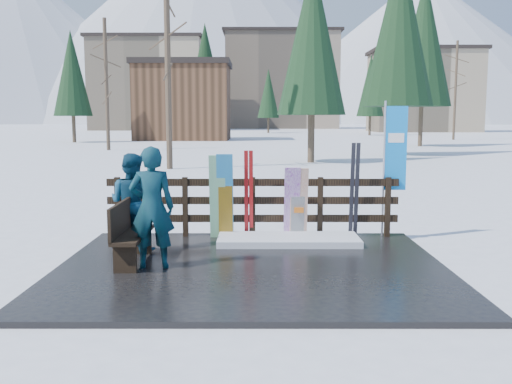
{
  "coord_description": "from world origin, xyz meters",
  "views": [
    {
      "loc": [
        0.07,
        -8.64,
        2.35
      ],
      "look_at": [
        0.06,
        1.0,
        1.1
      ],
      "focal_mm": 40.0,
      "sensor_mm": 36.0,
      "label": 1
    }
  ],
  "objects_px": {
    "person_back": "(132,202)",
    "person_front": "(152,207)",
    "snowboard_1": "(217,197)",
    "rental_flag": "(393,153)",
    "snowboard_3": "(292,203)",
    "snowboard_0": "(225,196)",
    "snowboard_2": "(225,201)",
    "snowboard_4": "(298,204)",
    "snowboard_5": "(299,203)",
    "bench": "(128,231)"
  },
  "relations": [
    {
      "from": "snowboard_2",
      "to": "person_front",
      "type": "relative_size",
      "value": 0.79
    },
    {
      "from": "snowboard_4",
      "to": "snowboard_5",
      "type": "distance_m",
      "value": 0.02
    },
    {
      "from": "snowboard_3",
      "to": "rental_flag",
      "type": "distance_m",
      "value": 2.16
    },
    {
      "from": "snowboard_0",
      "to": "person_back",
      "type": "xyz_separation_m",
      "value": [
        -1.54,
        -1.0,
        0.03
      ]
    },
    {
      "from": "snowboard_0",
      "to": "rental_flag",
      "type": "xyz_separation_m",
      "value": [
        3.2,
        0.27,
        0.8
      ]
    },
    {
      "from": "rental_flag",
      "to": "person_front",
      "type": "height_order",
      "value": "rental_flag"
    },
    {
      "from": "snowboard_4",
      "to": "snowboard_5",
      "type": "height_order",
      "value": "snowboard_5"
    },
    {
      "from": "snowboard_2",
      "to": "snowboard_0",
      "type": "bearing_deg",
      "value": 180.0
    },
    {
      "from": "rental_flag",
      "to": "snowboard_0",
      "type": "bearing_deg",
      "value": -175.18
    },
    {
      "from": "snowboard_1",
      "to": "snowboard_2",
      "type": "relative_size",
      "value": 1.1
    },
    {
      "from": "snowboard_5",
      "to": "rental_flag",
      "type": "bearing_deg",
      "value": 8.49
    },
    {
      "from": "snowboard_0",
      "to": "rental_flag",
      "type": "distance_m",
      "value": 3.31
    },
    {
      "from": "snowboard_1",
      "to": "bench",
      "type": "bearing_deg",
      "value": -125.11
    },
    {
      "from": "snowboard_1",
      "to": "snowboard_4",
      "type": "bearing_deg",
      "value": 0.0
    },
    {
      "from": "snowboard_3",
      "to": "snowboard_4",
      "type": "xyz_separation_m",
      "value": [
        0.11,
        0.0,
        -0.02
      ]
    },
    {
      "from": "snowboard_1",
      "to": "person_back",
      "type": "xyz_separation_m",
      "value": [
        -1.39,
        -1.0,
        0.05
      ]
    },
    {
      "from": "bench",
      "to": "snowboard_0",
      "type": "relative_size",
      "value": 0.92
    },
    {
      "from": "snowboard_5",
      "to": "snowboard_3",
      "type": "bearing_deg",
      "value": 180.0
    },
    {
      "from": "snowboard_1",
      "to": "person_back",
      "type": "distance_m",
      "value": 1.72
    },
    {
      "from": "rental_flag",
      "to": "person_back",
      "type": "height_order",
      "value": "rental_flag"
    },
    {
      "from": "snowboard_1",
      "to": "snowboard_3",
      "type": "distance_m",
      "value": 1.41
    },
    {
      "from": "snowboard_2",
      "to": "snowboard_4",
      "type": "distance_m",
      "value": 1.37
    },
    {
      "from": "snowboard_3",
      "to": "snowboard_5",
      "type": "distance_m",
      "value": 0.13
    },
    {
      "from": "snowboard_1",
      "to": "person_back",
      "type": "relative_size",
      "value": 0.96
    },
    {
      "from": "rental_flag",
      "to": "person_back",
      "type": "distance_m",
      "value": 4.97
    },
    {
      "from": "rental_flag",
      "to": "snowboard_5",
      "type": "bearing_deg",
      "value": -171.51
    },
    {
      "from": "snowboard_1",
      "to": "person_back",
      "type": "height_order",
      "value": "person_back"
    },
    {
      "from": "bench",
      "to": "snowboard_2",
      "type": "bearing_deg",
      "value": 51.85
    },
    {
      "from": "snowboard_3",
      "to": "rental_flag",
      "type": "height_order",
      "value": "rental_flag"
    },
    {
      "from": "snowboard_0",
      "to": "snowboard_3",
      "type": "distance_m",
      "value": 1.27
    },
    {
      "from": "snowboard_0",
      "to": "snowboard_2",
      "type": "distance_m",
      "value": 0.08
    },
    {
      "from": "person_back",
      "to": "snowboard_4",
      "type": "bearing_deg",
      "value": -140.69
    },
    {
      "from": "snowboard_4",
      "to": "rental_flag",
      "type": "height_order",
      "value": "rental_flag"
    },
    {
      "from": "snowboard_4",
      "to": "rental_flag",
      "type": "bearing_deg",
      "value": 8.39
    },
    {
      "from": "snowboard_0",
      "to": "snowboard_5",
      "type": "xyz_separation_m",
      "value": [
        1.39,
        -0.0,
        -0.13
      ]
    },
    {
      "from": "snowboard_0",
      "to": "snowboard_3",
      "type": "relative_size",
      "value": 1.17
    },
    {
      "from": "snowboard_1",
      "to": "snowboard_2",
      "type": "distance_m",
      "value": 0.16
    },
    {
      "from": "snowboard_1",
      "to": "snowboard_2",
      "type": "bearing_deg",
      "value": 0.0
    },
    {
      "from": "person_back",
      "to": "person_front",
      "type": "bearing_deg",
      "value": 136.47
    },
    {
      "from": "snowboard_2",
      "to": "person_front",
      "type": "height_order",
      "value": "person_front"
    },
    {
      "from": "snowboard_4",
      "to": "person_back",
      "type": "relative_size",
      "value": 0.8
    },
    {
      "from": "bench",
      "to": "snowboard_2",
      "type": "xyz_separation_m",
      "value": [
        1.43,
        1.82,
        0.22
      ]
    },
    {
      "from": "snowboard_1",
      "to": "snowboard_5",
      "type": "bearing_deg",
      "value": 0.0
    },
    {
      "from": "snowboard_2",
      "to": "snowboard_5",
      "type": "distance_m",
      "value": 1.39
    },
    {
      "from": "rental_flag",
      "to": "snowboard_4",
      "type": "bearing_deg",
      "value": -171.61
    },
    {
      "from": "snowboard_2",
      "to": "rental_flag",
      "type": "xyz_separation_m",
      "value": [
        3.2,
        0.27,
        0.87
      ]
    },
    {
      "from": "bench",
      "to": "snowboard_4",
      "type": "distance_m",
      "value": 3.34
    },
    {
      "from": "snowboard_1",
      "to": "person_front",
      "type": "height_order",
      "value": "person_front"
    },
    {
      "from": "bench",
      "to": "snowboard_1",
      "type": "height_order",
      "value": "snowboard_1"
    },
    {
      "from": "bench",
      "to": "person_front",
      "type": "relative_size",
      "value": 0.81
    }
  ]
}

